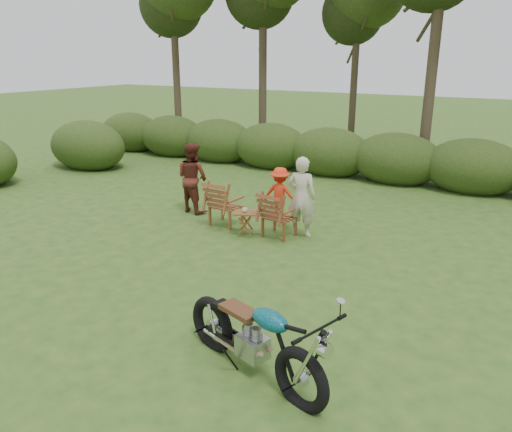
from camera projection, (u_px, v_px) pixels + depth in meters
The scene contains 10 objects.
ground at pixel (216, 322), 6.77m from camera, with size 80.00×80.00×0.00m, color #284A18.
tree_line at pixel (433, 40), 13.36m from camera, with size 22.52×11.62×8.14m.
motorcycle at pixel (253, 372), 5.70m from camera, with size 2.08×0.79×1.19m, color #0B8295, non-canonical shape.
lawn_chair_right at pixel (279, 236), 9.95m from camera, with size 0.64×0.64×0.93m, color #593016, non-canonical shape.
lawn_chair_left at pixel (226, 225), 10.61m from camera, with size 0.66×0.66×0.97m, color brown, non-canonical shape.
side_table at pixel (246, 223), 9.93m from camera, with size 0.47×0.40×0.49m, color brown, non-canonical shape.
cup at pixel (245, 210), 9.82m from camera, with size 0.11×0.11×0.09m, color beige.
adult_a at pixel (300, 235), 9.99m from camera, with size 0.59×0.38×1.60m, color beige.
adult_b at pixel (194, 211), 11.52m from camera, with size 0.77×0.60×1.59m, color #572319.
child at pixel (280, 221), 10.86m from camera, with size 0.77×0.44×1.18m, color red.
Camera 1 is at (3.47, -4.91, 3.47)m, focal length 35.00 mm.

